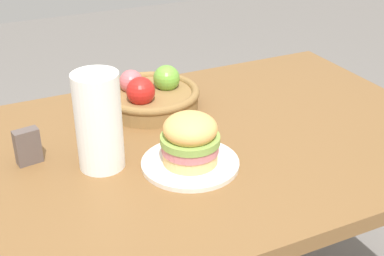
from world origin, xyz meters
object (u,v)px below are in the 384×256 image
(sandwich, at_px, (190,139))
(fruit_basket, at_px, (150,95))
(napkin_holder, at_px, (28,147))
(paper_towel_roll, at_px, (99,122))
(plate, at_px, (190,163))

(sandwich, height_order, fruit_basket, sandwich)
(sandwich, relative_size, fruit_basket, 0.49)
(napkin_holder, bearing_deg, sandwich, -36.38)
(fruit_basket, height_order, paper_towel_roll, paper_towel_roll)
(fruit_basket, bearing_deg, napkin_holder, -157.02)
(plate, xyz_separation_m, fruit_basket, (0.03, 0.34, 0.04))
(paper_towel_roll, bearing_deg, sandwich, -25.74)
(sandwich, bearing_deg, napkin_holder, 152.41)
(fruit_basket, relative_size, napkin_holder, 3.22)
(plate, distance_m, napkin_holder, 0.40)
(plate, bearing_deg, fruit_basket, 84.55)
(plate, distance_m, fruit_basket, 0.35)
(sandwich, bearing_deg, plate, 0.00)
(sandwich, xyz_separation_m, fruit_basket, (0.03, 0.34, -0.03))
(paper_towel_roll, bearing_deg, fruit_basket, 48.22)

